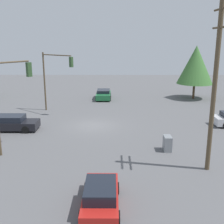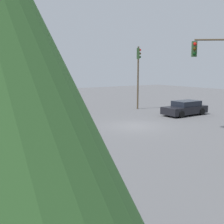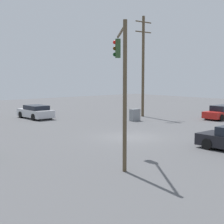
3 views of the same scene
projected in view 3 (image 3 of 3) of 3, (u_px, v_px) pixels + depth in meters
name	position (u px, v px, depth m)	size (l,w,h in m)	color
ground_plane	(131.00, 137.00, 23.85)	(80.00, 80.00, 0.00)	#5B5B5E
sedan_silver	(36.00, 112.00, 34.08)	(2.06, 4.34, 1.33)	silver
sedan_red	(222.00, 112.00, 33.63)	(4.10, 1.84, 1.35)	red
traffic_signal_cross	(121.00, 69.00, 16.63)	(3.06, 3.86, 6.65)	brown
utility_pole_tall	(143.00, 64.00, 35.29)	(2.20, 0.28, 10.28)	brown
electrical_cabinet	(135.00, 115.00, 32.31)	(0.95, 0.55, 1.12)	gray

